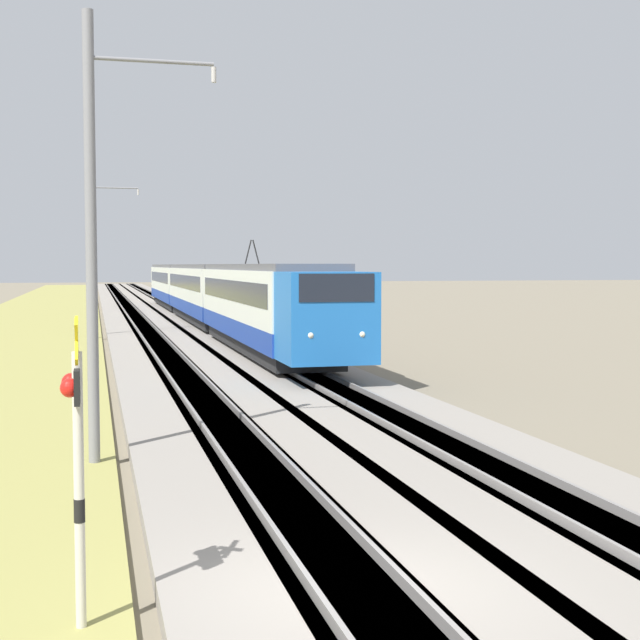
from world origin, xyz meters
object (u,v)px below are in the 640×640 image
(crossing_signal_near, at_px, (77,444))
(catenary_mast_mid, at_px, (94,253))
(passenger_train, at_px, (205,290))
(catenary_mast_near, at_px, (94,235))

(crossing_signal_near, relative_size, catenary_mast_mid, 0.38)
(passenger_train, height_order, catenary_mast_mid, catenary_mast_mid)
(crossing_signal_near, height_order, catenary_mast_mid, catenary_mast_mid)
(catenary_mast_near, height_order, catenary_mast_mid, catenary_mast_mid)
(passenger_train, distance_m, catenary_mast_mid, 11.30)
(crossing_signal_near, distance_m, catenary_mast_mid, 38.97)
(catenary_mast_mid, bearing_deg, passenger_train, -38.49)
(passenger_train, xyz_separation_m, catenary_mast_near, (-39.38, 6.89, 2.16))
(crossing_signal_near, bearing_deg, catenary_mast_near, -91.54)
(catenary_mast_near, relative_size, catenary_mast_mid, 0.99)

